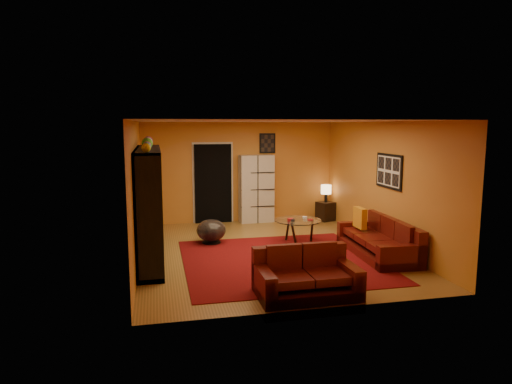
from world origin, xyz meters
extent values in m
plane|color=brown|center=(0.00, 0.00, 0.00)|extent=(6.00, 6.00, 0.00)
plane|color=white|center=(0.00, 0.00, 2.60)|extent=(6.00, 6.00, 0.00)
plane|color=#C2752A|center=(0.00, 3.00, 1.30)|extent=(6.00, 0.00, 6.00)
plane|color=#C2752A|center=(0.00, -3.00, 1.30)|extent=(6.00, 0.00, 6.00)
plane|color=#C2752A|center=(-2.50, 0.00, 1.30)|extent=(0.00, 6.00, 6.00)
plane|color=#C2752A|center=(2.50, 0.00, 1.30)|extent=(0.00, 6.00, 6.00)
cube|color=#55090C|center=(0.10, -0.70, 0.01)|extent=(3.60, 3.60, 0.01)
cube|color=black|center=(-0.70, 2.96, 1.02)|extent=(0.95, 0.10, 2.04)
cube|color=black|center=(2.48, -0.30, 1.60)|extent=(0.03, 1.00, 0.70)
cube|color=black|center=(0.75, 2.98, 2.05)|extent=(0.42, 0.03, 0.52)
cube|color=black|center=(-2.27, 0.00, 1.05)|extent=(0.45, 3.00, 2.10)
imported|color=black|center=(-2.23, 0.06, 1.00)|extent=(0.97, 0.13, 0.56)
cube|color=#460C09|center=(2.05, -0.74, 0.16)|extent=(0.98, 2.20, 0.32)
cube|color=#460C09|center=(2.40, -0.76, 0.42)|extent=(0.28, 2.16, 0.85)
cube|color=#460C09|center=(2.00, -1.73, 0.31)|extent=(0.89, 0.22, 0.62)
cube|color=#460C09|center=(2.10, 0.25, 0.31)|extent=(0.89, 0.22, 0.62)
cube|color=#460C09|center=(1.98, -1.34, 0.47)|extent=(0.69, 0.61, 0.12)
cube|color=#460C09|center=(2.01, -0.74, 0.47)|extent=(0.69, 0.61, 0.12)
cube|color=#460C09|center=(2.04, -0.14, 0.47)|extent=(0.69, 0.61, 0.12)
cube|color=#460C09|center=(0.00, -2.50, 0.16)|extent=(1.50, 0.90, 0.32)
cube|color=#460C09|center=(0.00, -2.14, 0.42)|extent=(1.49, 0.19, 0.85)
cube|color=#460C09|center=(0.66, -2.50, 0.31)|extent=(0.19, 0.90, 0.62)
cube|color=#460C09|center=(-0.65, -2.50, 0.31)|extent=(0.19, 0.90, 0.62)
cube|color=#460C09|center=(0.29, -2.54, 0.47)|extent=(0.55, 0.68, 0.12)
cube|color=#460C09|center=(-0.28, -2.54, 0.47)|extent=(0.55, 0.68, 0.12)
cube|color=orange|center=(1.95, -0.15, 0.63)|extent=(0.12, 0.42, 0.42)
cylinder|color=silver|center=(0.81, 0.46, 0.50)|extent=(1.01, 1.01, 0.02)
cylinder|color=black|center=(1.12, 0.45, 0.25)|extent=(0.05, 0.05, 0.48)
cylinder|color=black|center=(0.66, 0.74, 0.25)|extent=(0.05, 0.05, 0.48)
cylinder|color=black|center=(0.64, 0.20, 0.25)|extent=(0.05, 0.05, 0.48)
cube|color=beige|center=(0.41, 2.80, 0.88)|extent=(0.90, 0.43, 1.76)
cylinder|color=black|center=(-1.01, 0.85, 0.02)|extent=(0.44, 0.44, 0.03)
cylinder|color=black|center=(-1.01, 0.85, 0.10)|extent=(0.06, 0.06, 0.15)
ellipsoid|color=#3A3334|center=(-1.01, 0.85, 0.29)|extent=(0.63, 0.63, 0.48)
cube|color=black|center=(2.25, 2.56, 0.25)|extent=(0.51, 0.51, 0.50)
cylinder|color=black|center=(2.25, 2.56, 0.61)|extent=(0.08, 0.08, 0.22)
cylinder|color=#FFCF8C|center=(2.25, 2.56, 0.84)|extent=(0.27, 0.27, 0.24)
camera|label=1|loc=(-2.14, -8.69, 2.53)|focal=32.00mm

